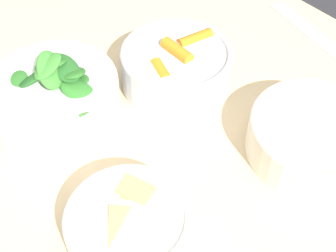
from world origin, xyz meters
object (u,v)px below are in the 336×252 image
Objects in this scene: bowl_beans_hotdog at (313,138)px; bowl_greens at (54,95)px; bowl_carrots at (177,66)px; ruler at (329,47)px; bowl_cookies at (128,225)px.

bowl_greens is at bearing -140.61° from bowl_beans_hotdog.
bowl_greens is at bearing -108.26° from bowl_carrots.
ruler is at bearing 121.06° from bowl_beans_hotdog.
bowl_beans_hotdog is 0.28m from bowl_cookies.
bowl_greens is 1.07× the size of bowl_beans_hotdog.
bowl_carrots is 0.23m from bowl_beans_hotdog.
bowl_carrots reaches higher than bowl_cookies.
bowl_carrots is 0.28m from bowl_cookies.
ruler is at bearing 98.71° from bowl_cookies.
ruler is (-0.13, 0.21, -0.03)m from bowl_beans_hotdog.
bowl_greens is 0.64× the size of ruler.
bowl_beans_hotdog reaches higher than ruler.
bowl_cookies is at bearing -9.59° from bowl_greens.
bowl_carrots is 0.28m from ruler.
bowl_greens is at bearing 170.41° from bowl_cookies.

